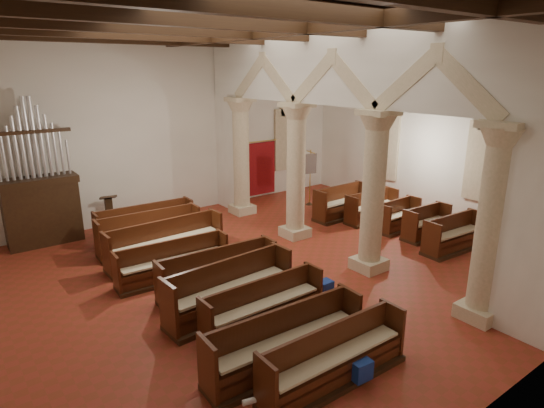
{
  "coord_description": "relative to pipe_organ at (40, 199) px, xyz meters",
  "views": [
    {
      "loc": [
        -6.63,
        -8.69,
        4.96
      ],
      "look_at": [
        0.17,
        0.5,
        1.57
      ],
      "focal_mm": 30.0,
      "sensor_mm": 36.0,
      "label": 1
    }
  ],
  "objects": [
    {
      "name": "aisle_pew_2",
      "position": [
        9.34,
        -5.51,
        -1.04
      ],
      "size": [
        1.68,
        0.74,
        0.98
      ],
      "rotation": [
        0.0,
        0.0,
        0.05
      ],
      "color": "#332010",
      "rests_on": "floor"
    },
    {
      "name": "tube_heater_a",
      "position": [
        1.34,
        -9.48,
        -1.21
      ],
      "size": [
        0.92,
        0.33,
        0.09
      ],
      "primitive_type": "cylinder",
      "rotation": [
        0.0,
        1.57,
        -0.26
      ],
      "color": "white",
      "rests_on": "floor"
    },
    {
      "name": "aisle_pew_4",
      "position": [
        8.78,
        -3.52,
        -0.99
      ],
      "size": [
        2.18,
        0.8,
        1.12
      ],
      "rotation": [
        0.0,
        0.0,
        0.03
      ],
      "color": "#332010",
      "rests_on": "floor"
    },
    {
      "name": "aisle_pew_0",
      "position": [
        9.18,
        -7.57,
        -1.03
      ],
      "size": [
        2.11,
        0.8,
        1.03
      ],
      "rotation": [
        0.0,
        0.0,
        -0.05
      ],
      "color": "#332010",
      "rests_on": "floor"
    },
    {
      "name": "tube_heater_b",
      "position": [
        1.36,
        -8.22,
        -1.21
      ],
      "size": [
        0.99,
        0.53,
        0.1
      ],
      "primitive_type": "cylinder",
      "rotation": [
        0.0,
        1.57,
        -0.43
      ],
      "color": "white",
      "rests_on": "floor"
    },
    {
      "name": "arcade",
      "position": [
        6.3,
        -5.5,
        2.19
      ],
      "size": [
        0.9,
        11.9,
        6.0
      ],
      "color": "beige",
      "rests_on": "floor"
    },
    {
      "name": "ceiling",
      "position": [
        4.5,
        -5.5,
        4.63
      ],
      "size": [
        14.0,
        14.0,
        0.0
      ],
      "primitive_type": "plane",
      "rotation": [
        3.14,
        0.0,
        0.0
      ],
      "color": "black",
      "rests_on": "wall_back"
    },
    {
      "name": "nave_pew_3",
      "position": [
        2.28,
        -6.76,
        -0.99
      ],
      "size": [
        2.94,
        0.94,
        1.15
      ],
      "rotation": [
        0.0,
        0.0,
        0.06
      ],
      "color": "#332010",
      "rests_on": "floor"
    },
    {
      "name": "floor",
      "position": [
        4.5,
        -5.5,
        -1.37
      ],
      "size": [
        14.0,
        14.0,
        0.0
      ],
      "primitive_type": "plane",
      "color": "maroon",
      "rests_on": "ground"
    },
    {
      "name": "nave_pew_5",
      "position": [
        2.01,
        -4.52,
        -1.05
      ],
      "size": [
        2.82,
        0.78,
        0.96
      ],
      "rotation": [
        0.0,
        0.0,
        -0.05
      ],
      "color": "#332010",
      "rests_on": "floor"
    },
    {
      "name": "aisle_pew_1",
      "position": [
        9.45,
        -6.48,
        -1.04
      ],
      "size": [
        1.67,
        0.71,
        0.99
      ],
      "rotation": [
        0.0,
        0.0,
        -0.03
      ],
      "color": "#332010",
      "rests_on": "floor"
    },
    {
      "name": "hymnal_box_c",
      "position": [
        3.18,
        -6.0,
        -1.1
      ],
      "size": [
        0.36,
        0.29,
        0.35
      ],
      "primitive_type": "cube",
      "rotation": [
        0.0,
        0.0,
        0.04
      ],
      "color": "navy",
      "rests_on": "floor"
    },
    {
      "name": "ceiling_beams",
      "position": [
        4.5,
        -5.5,
        4.45
      ],
      "size": [
        13.8,
        11.8,
        0.3
      ],
      "primitive_type": null,
      "color": "#332010",
      "rests_on": "wall_back"
    },
    {
      "name": "wall_front",
      "position": [
        4.5,
        -11.5,
        1.63
      ],
      "size": [
        14.0,
        0.02,
        6.0
      ],
      "primitive_type": "cube",
      "color": "white",
      "rests_on": "floor"
    },
    {
      "name": "nave_pew_1",
      "position": [
        2.09,
        -8.89,
        -1.02
      ],
      "size": [
        3.04,
        0.82,
        1.06
      ],
      "rotation": [
        0.0,
        0.0,
        -0.04
      ],
      "color": "#332010",
      "rests_on": "floor"
    },
    {
      "name": "hymnal_box_b",
      "position": [
        4.32,
        -7.48,
        -1.11
      ],
      "size": [
        0.33,
        0.27,
        0.33
      ],
      "primitive_type": "cube",
      "rotation": [
        0.0,
        0.0,
        0.0
      ],
      "color": "navy",
      "rests_on": "floor"
    },
    {
      "name": "window_right_b",
      "position": [
        11.48,
        -3.0,
        0.83
      ],
      "size": [
        0.03,
        1.0,
        2.2
      ],
      "primitive_type": "cube",
      "color": "#357757",
      "rests_on": "wall_right"
    },
    {
      "name": "nave_pew_0",
      "position": [
        2.49,
        -9.68,
        -1.05
      ],
      "size": [
        2.84,
        0.68,
        0.98
      ],
      "rotation": [
        0.0,
        0.0,
        -0.01
      ],
      "color": "#332010",
      "rests_on": "floor"
    },
    {
      "name": "nave_pew_6",
      "position": [
        2.33,
        -3.4,
        -1.0
      ],
      "size": [
        3.23,
        0.85,
        1.11
      ],
      "rotation": [
        0.0,
        0.0,
        0.03
      ],
      "color": "#332010",
      "rests_on": "floor"
    },
    {
      "name": "nave_pew_2",
      "position": [
        2.55,
        -7.6,
        -1.05
      ],
      "size": [
        2.7,
        0.67,
        0.97
      ],
      "rotation": [
        0.0,
        0.0,
        0.01
      ],
      "color": "#332010",
      "rests_on": "floor"
    },
    {
      "name": "wall_back",
      "position": [
        4.5,
        0.5,
        1.63
      ],
      "size": [
        14.0,
        0.02,
        6.0
      ],
      "primitive_type": "cube",
      "color": "white",
      "rests_on": "floor"
    },
    {
      "name": "hymnal_box_a",
      "position": [
        2.8,
        -9.95,
        -1.1
      ],
      "size": [
        0.36,
        0.3,
        0.34
      ],
      "primitive_type": "cube",
      "rotation": [
        0.0,
        0.0,
        -0.08
      ],
      "color": "navy",
      "rests_on": "floor"
    },
    {
      "name": "window_right_a",
      "position": [
        11.48,
        -7.0,
        0.83
      ],
      "size": [
        0.03,
        1.0,
        2.2
      ],
      "primitive_type": "cube",
      "color": "#357757",
      "rests_on": "wall_right"
    },
    {
      "name": "window_back",
      "position": [
        9.5,
        0.48,
        0.83
      ],
      "size": [
        1.0,
        0.03,
        2.2
      ],
      "primitive_type": "cube",
      "color": "#357757",
      "rests_on": "wall_back"
    },
    {
      "name": "pipe_organ",
      "position": [
        0.0,
        0.0,
        0.0
      ],
      "size": [
        2.1,
        0.85,
        4.4
      ],
      "color": "#332010",
      "rests_on": "floor"
    },
    {
      "name": "aisle_pew_3",
      "position": [
        9.35,
        -4.39,
        -1.03
      ],
      "size": [
        2.05,
        0.7,
        1.02
      ],
      "rotation": [
        0.0,
        0.0,
        -0.01
      ],
      "color": "#332010",
      "rests_on": "floor"
    },
    {
      "name": "wall_right",
      "position": [
        11.5,
        -5.5,
        1.63
      ],
      "size": [
        0.02,
        12.0,
        6.0
      ],
      "primitive_type": "cube",
      "color": "white",
      "rests_on": "floor"
    },
    {
      "name": "dossal_curtain",
      "position": [
        8.0,
        0.42,
        -0.21
      ],
      "size": [
        1.8,
        0.07,
        2.17
      ],
      "color": "#9D1411",
      "rests_on": "floor"
    },
    {
      "name": "nave_pew_4",
      "position": [
        2.55,
        -5.81,
        -1.03
      ],
      "size": [
        2.87,
        0.83,
        1.04
      ],
      "rotation": [
        0.0,
        0.0,
        -0.05
      ],
      "color": "#332010",
      "rests_on": "floor"
    },
    {
      "name": "nave_pew_7",
      "position": [
        2.29,
        -2.38,
        -1.0
      ],
      "size": [
        2.93,
        0.85,
        1.11
      ],
      "rotation": [
        0.0,
        0.0,
        -0.04
      ],
      "color": "#332010",
      "rests_on": "floor"
    },
    {
      "name": "processional_banner",
      "position": [
        8.94,
        -1.66,
        -0.61
      ],
      "size": [
        0.48,
        0.61,
        2.12
      ],
      "rotation": [
        0.0,
        0.0,
        -0.23
      ],
      "color": "#332010",
      "rests_on": "floor"
    },
    {
      "name": "lectern",
      "position": [
        1.9,
        -0.07,
        -0.87
      ],
      "size": [
        0.53,
        0.55,
        1.22
      ],
      "rotation": [
        0.0,
        0.0,
        -0.13
      ],
      "color": "#3C2213",
      "rests_on": "floor"
    },
    {
      "name": "nave_pew_8",
      "position": [
        2.52,
        -1.49,
        -1.02
      ],
      "size": [
        2.94,
        0.81,
        1.06
      ],
      "rotation": [
        0.0,
        0.0,
        -0.03
      ],
      "color": "#332010",
      "rests_on": "floor"
    }
  ]
}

